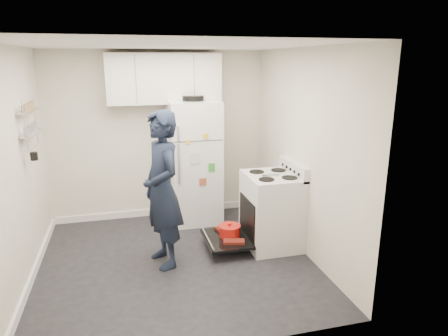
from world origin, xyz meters
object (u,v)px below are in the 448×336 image
object	(u,v)px
refrigerator	(194,162)
person	(162,190)
open_oven_door	(228,235)
electric_range	(271,211)

from	to	relation	value
refrigerator	person	bearing A→B (deg)	-115.81
open_oven_door	refrigerator	bearing A→B (deg)	101.58
electric_range	person	world-z (taller)	person
open_oven_door	person	bearing A→B (deg)	-168.45
person	open_oven_door	bearing A→B (deg)	86.11
refrigerator	open_oven_door	bearing A→B (deg)	-78.42
electric_range	person	size ratio (longest dim) A/B	0.60
person	electric_range	bearing A→B (deg)	80.61
open_oven_door	electric_range	bearing A→B (deg)	-2.11
electric_range	open_oven_door	distance (m)	0.63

